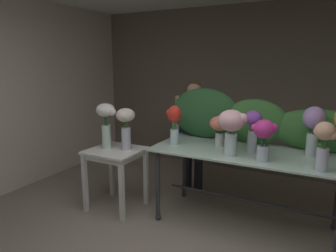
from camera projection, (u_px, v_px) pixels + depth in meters
ground_plane at (220, 213)px, 3.69m from camera, size 7.52×7.52×0.00m
wall_back at (257, 91)px, 4.90m from camera, size 5.75×0.12×2.68m
wall_left at (44, 92)px, 4.73m from camera, size 0.12×3.54×2.68m
display_table_glass at (247, 162)px, 3.30m from camera, size 2.00×0.92×0.86m
side_table_white at (115, 158)px, 3.72m from camera, size 0.62×0.60×0.75m
florist at (194, 125)px, 4.23m from camera, size 0.58×0.24×1.53m
foliage_backdrop at (252, 121)px, 3.53m from camera, size 2.24×0.24×0.62m
vase_coral_roses at (220, 126)px, 3.42m from camera, size 0.25×0.23×0.34m
vase_magenta_peonies at (264, 135)px, 2.88m from camera, size 0.24×0.20×0.40m
vase_peach_freesia at (324, 142)px, 2.61m from camera, size 0.19×0.17×0.44m
vase_lilac_carnations at (313, 125)px, 3.02m from camera, size 0.21×0.21×0.50m
vase_scarlet_tulips at (174, 121)px, 3.49m from camera, size 0.17×0.16×0.45m
vase_violet_dahlias at (253, 128)px, 3.16m from camera, size 0.17×0.17×0.44m
vase_blush_ranunculus at (232, 126)px, 3.04m from camera, size 0.30×0.27×0.47m
vase_white_roses_tall at (106, 120)px, 3.68m from camera, size 0.26×0.22×0.55m
vase_cream_lisianthus_tall at (126, 124)px, 3.63m from camera, size 0.23×0.23×0.50m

